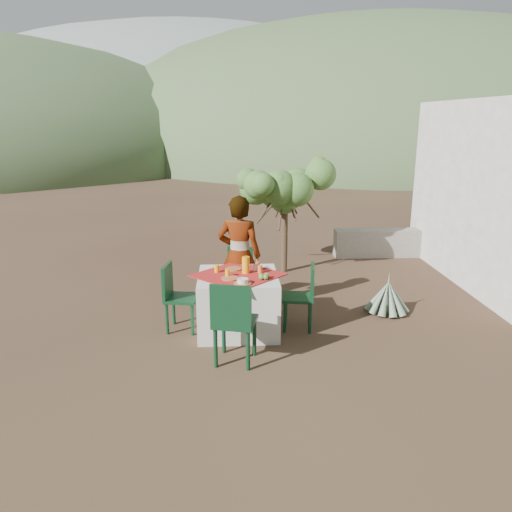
{
  "coord_description": "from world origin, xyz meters",
  "views": [
    {
      "loc": [
        0.2,
        -6.2,
        2.7
      ],
      "look_at": [
        0.55,
        0.32,
        0.89
      ],
      "focal_mm": 35.0,
      "sensor_mm": 36.0,
      "label": 1
    }
  ],
  "objects_px": {
    "shrub_tree": "(288,194)",
    "agave": "(388,297)",
    "person": "(239,255)",
    "juice_pitcher": "(246,265)",
    "chair_far": "(239,272)",
    "chair_left": "(176,294)",
    "table": "(238,302)",
    "chair_near": "(233,320)",
    "chair_right": "(304,294)"
  },
  "relations": [
    {
      "from": "table",
      "to": "chair_near",
      "type": "distance_m",
      "value": 0.99
    },
    {
      "from": "chair_far",
      "to": "chair_near",
      "type": "height_order",
      "value": "chair_near"
    },
    {
      "from": "agave",
      "to": "juice_pitcher",
      "type": "relative_size",
      "value": 3.05
    },
    {
      "from": "chair_near",
      "to": "chair_left",
      "type": "relative_size",
      "value": 1.11
    },
    {
      "from": "chair_right",
      "to": "agave",
      "type": "relative_size",
      "value": 1.31
    },
    {
      "from": "chair_left",
      "to": "juice_pitcher",
      "type": "xyz_separation_m",
      "value": [
        0.91,
        0.01,
        0.38
      ]
    },
    {
      "from": "table",
      "to": "chair_near",
      "type": "height_order",
      "value": "chair_near"
    },
    {
      "from": "chair_far",
      "to": "chair_left",
      "type": "bearing_deg",
      "value": -116.99
    },
    {
      "from": "chair_left",
      "to": "person",
      "type": "bearing_deg",
      "value": -46.98
    },
    {
      "from": "chair_far",
      "to": "agave",
      "type": "relative_size",
      "value": 1.26
    },
    {
      "from": "juice_pitcher",
      "to": "agave",
      "type": "bearing_deg",
      "value": 11.95
    },
    {
      "from": "person",
      "to": "agave",
      "type": "relative_size",
      "value": 2.54
    },
    {
      "from": "chair_far",
      "to": "agave",
      "type": "distance_m",
      "value": 2.2
    },
    {
      "from": "table",
      "to": "shrub_tree",
      "type": "height_order",
      "value": "shrub_tree"
    },
    {
      "from": "person",
      "to": "juice_pitcher",
      "type": "relative_size",
      "value": 7.74
    },
    {
      "from": "person",
      "to": "agave",
      "type": "xyz_separation_m",
      "value": [
        2.12,
        -0.13,
        -0.62
      ]
    },
    {
      "from": "chair_near",
      "to": "juice_pitcher",
      "type": "xyz_separation_m",
      "value": [
        0.17,
        1.04,
        0.32
      ]
    },
    {
      "from": "chair_left",
      "to": "table",
      "type": "bearing_deg",
      "value": -84.81
    },
    {
      "from": "table",
      "to": "chair_right",
      "type": "xyz_separation_m",
      "value": [
        0.86,
        -0.0,
        0.1
      ]
    },
    {
      "from": "chair_left",
      "to": "agave",
      "type": "distance_m",
      "value": 3.0
    },
    {
      "from": "table",
      "to": "agave",
      "type": "relative_size",
      "value": 1.95
    },
    {
      "from": "table",
      "to": "juice_pitcher",
      "type": "distance_m",
      "value": 0.51
    },
    {
      "from": "chair_left",
      "to": "chair_near",
      "type": "bearing_deg",
      "value": -135.71
    },
    {
      "from": "shrub_tree",
      "to": "agave",
      "type": "height_order",
      "value": "shrub_tree"
    },
    {
      "from": "chair_far",
      "to": "chair_left",
      "type": "relative_size",
      "value": 0.94
    },
    {
      "from": "shrub_tree",
      "to": "juice_pitcher",
      "type": "relative_size",
      "value": 8.21
    },
    {
      "from": "chair_near",
      "to": "chair_left",
      "type": "xyz_separation_m",
      "value": [
        -0.74,
        1.02,
        -0.06
      ]
    },
    {
      "from": "chair_near",
      "to": "agave",
      "type": "bearing_deg",
      "value": -132.7
    },
    {
      "from": "chair_near",
      "to": "shrub_tree",
      "type": "distance_m",
      "value": 3.82
    },
    {
      "from": "chair_far",
      "to": "juice_pitcher",
      "type": "relative_size",
      "value": 3.83
    },
    {
      "from": "juice_pitcher",
      "to": "chair_near",
      "type": "bearing_deg",
      "value": -99.55
    },
    {
      "from": "shrub_tree",
      "to": "table",
      "type": "bearing_deg",
      "value": -109.8
    },
    {
      "from": "chair_left",
      "to": "person",
      "type": "distance_m",
      "value": 1.07
    },
    {
      "from": "chair_near",
      "to": "shrub_tree",
      "type": "xyz_separation_m",
      "value": [
        1.01,
        3.58,
        0.87
      ]
    },
    {
      "from": "chair_right",
      "to": "shrub_tree",
      "type": "relative_size",
      "value": 0.49
    },
    {
      "from": "chair_near",
      "to": "person",
      "type": "relative_size",
      "value": 0.58
    },
    {
      "from": "chair_far",
      "to": "shrub_tree",
      "type": "height_order",
      "value": "shrub_tree"
    },
    {
      "from": "table",
      "to": "chair_near",
      "type": "bearing_deg",
      "value": -94.08
    },
    {
      "from": "chair_far",
      "to": "chair_right",
      "type": "distance_m",
      "value": 1.34
    },
    {
      "from": "person",
      "to": "juice_pitcher",
      "type": "xyz_separation_m",
      "value": [
        0.07,
        -0.56,
        0.03
      ]
    },
    {
      "from": "agave",
      "to": "juice_pitcher",
      "type": "height_order",
      "value": "juice_pitcher"
    },
    {
      "from": "person",
      "to": "juice_pitcher",
      "type": "height_order",
      "value": "person"
    },
    {
      "from": "chair_right",
      "to": "chair_left",
      "type": "bearing_deg",
      "value": -83.52
    },
    {
      "from": "chair_right",
      "to": "person",
      "type": "bearing_deg",
      "value": -118.83
    },
    {
      "from": "shrub_tree",
      "to": "chair_left",
      "type": "bearing_deg",
      "value": -124.28
    },
    {
      "from": "chair_far",
      "to": "agave",
      "type": "xyz_separation_m",
      "value": [
        2.12,
        -0.56,
        -0.24
      ]
    },
    {
      "from": "table",
      "to": "chair_right",
      "type": "relative_size",
      "value": 1.49
    },
    {
      "from": "chair_far",
      "to": "chair_right",
      "type": "height_order",
      "value": "chair_right"
    },
    {
      "from": "shrub_tree",
      "to": "juice_pitcher",
      "type": "height_order",
      "value": "shrub_tree"
    },
    {
      "from": "table",
      "to": "chair_far",
      "type": "xyz_separation_m",
      "value": [
        0.03,
        1.06,
        0.08
      ]
    }
  ]
}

